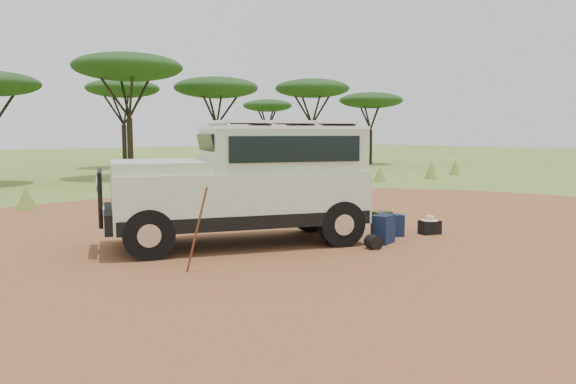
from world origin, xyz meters
TOP-DOWN VIEW (x-y plane):
  - ground at (0.00, 0.00)m, footprint 140.00×140.00m
  - dirt_clearing at (0.00, 0.00)m, footprint 23.00×23.00m
  - grass_fringe at (0.12, 8.67)m, footprint 36.60×1.60m
  - acacia_treeline at (0.75, 19.81)m, footprint 46.70×13.20m
  - safari_vehicle at (-0.90, 1.05)m, footprint 5.40×3.67m
  - walking_staff at (-2.90, -0.38)m, footprint 0.29×0.30m
  - backpack_black at (0.65, 0.00)m, footprint 0.42×0.34m
  - backpack_navy at (1.23, -0.69)m, footprint 0.52×0.43m
  - backpack_olive at (1.82, -0.13)m, footprint 0.46×0.38m
  - duffel_navy at (1.98, -0.30)m, footprint 0.52×0.47m
  - hard_case at (2.81, -0.66)m, footprint 0.51×0.43m
  - stuff_sack at (0.66, -0.94)m, footprint 0.34×0.34m
  - safari_hat at (2.81, -0.66)m, footprint 0.37×0.37m

SIDE VIEW (x-z plane):
  - ground at x=0.00m, z-range 0.00..0.00m
  - dirt_clearing at x=0.00m, z-range 0.00..0.01m
  - stuff_sack at x=0.66m, z-range 0.00..0.27m
  - hard_case at x=2.81m, z-range 0.00..0.30m
  - duffel_navy at x=1.98m, z-range 0.00..0.48m
  - backpack_black at x=0.65m, z-range 0.00..0.52m
  - backpack_olive at x=1.82m, z-range 0.00..0.54m
  - backpack_navy at x=1.23m, z-range 0.00..0.59m
  - safari_hat at x=2.81m, z-range 0.29..0.40m
  - grass_fringe at x=0.12m, z-range -0.05..0.85m
  - walking_staff at x=-2.90m, z-range 0.00..1.39m
  - safari_vehicle at x=-0.90m, z-range -0.04..2.43m
  - acacia_treeline at x=0.75m, z-range 1.74..8.00m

